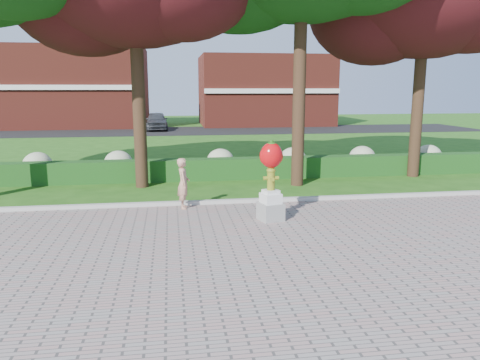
{
  "coord_description": "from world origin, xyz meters",
  "views": [
    {
      "loc": [
        -0.97,
        -10.5,
        3.42
      ],
      "look_at": [
        0.75,
        1.0,
        1.14
      ],
      "focal_mm": 35.0,
      "sensor_mm": 36.0,
      "label": 1
    }
  ],
  "objects": [
    {
      "name": "ground",
      "position": [
        0.0,
        0.0,
        0.0
      ],
      "size": [
        100.0,
        100.0,
        0.0
      ],
      "primitive_type": "plane",
      "color": "#225214",
      "rests_on": "ground"
    },
    {
      "name": "walkway",
      "position": [
        0.0,
        -4.0,
        0.02
      ],
      "size": [
        40.0,
        14.0,
        0.04
      ],
      "primitive_type": "cube",
      "color": "gray",
      "rests_on": "ground"
    },
    {
      "name": "curb",
      "position": [
        0.0,
        3.0,
        0.07
      ],
      "size": [
        40.0,
        0.18,
        0.15
      ],
      "primitive_type": "cube",
      "color": "#ADADA5",
      "rests_on": "ground"
    },
    {
      "name": "lawn_hedge",
      "position": [
        0.0,
        7.0,
        0.4
      ],
      "size": [
        24.0,
        0.7,
        0.8
      ],
      "primitive_type": "cube",
      "color": "#134516",
      "rests_on": "ground"
    },
    {
      "name": "hydrangea_row",
      "position": [
        0.57,
        8.0,
        0.55
      ],
      "size": [
        20.1,
        1.1,
        0.99
      ],
      "color": "#B7C294",
      "rests_on": "ground"
    },
    {
      "name": "street",
      "position": [
        0.0,
        28.0,
        0.01
      ],
      "size": [
        50.0,
        8.0,
        0.02
      ],
      "primitive_type": "cube",
      "color": "black",
      "rests_on": "ground"
    },
    {
      "name": "building_left",
      "position": [
        -10.0,
        34.0,
        3.5
      ],
      "size": [
        14.0,
        8.0,
        7.0
      ],
      "primitive_type": "cube",
      "color": "maroon",
      "rests_on": "ground"
    },
    {
      "name": "building_right",
      "position": [
        8.0,
        34.0,
        3.2
      ],
      "size": [
        12.0,
        8.0,
        6.4
      ],
      "primitive_type": "cube",
      "color": "maroon",
      "rests_on": "ground"
    },
    {
      "name": "hydrant_sculpture",
      "position": [
        1.57,
        1.05,
        1.15
      ],
      "size": [
        0.7,
        0.7,
        2.09
      ],
      "rotation": [
        0.0,
        0.0,
        0.28
      ],
      "color": "gray",
      "rests_on": "walkway"
    },
    {
      "name": "woman",
      "position": [
        -0.64,
        2.6,
        0.77
      ],
      "size": [
        0.35,
        0.53,
        1.45
      ],
      "primitive_type": "imported",
      "rotation": [
        0.0,
        0.0,
        1.56
      ],
      "color": "tan",
      "rests_on": "walkway"
    },
    {
      "name": "parked_car",
      "position": [
        -2.07,
        29.09,
        0.77
      ],
      "size": [
        1.88,
        4.43,
        1.49
      ],
      "primitive_type": "imported",
      "rotation": [
        0.0,
        0.0,
        0.03
      ],
      "color": "#3C3E43",
      "rests_on": "street"
    }
  ]
}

